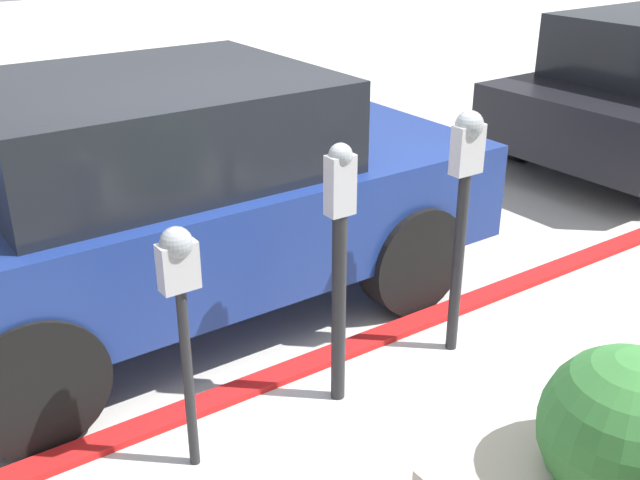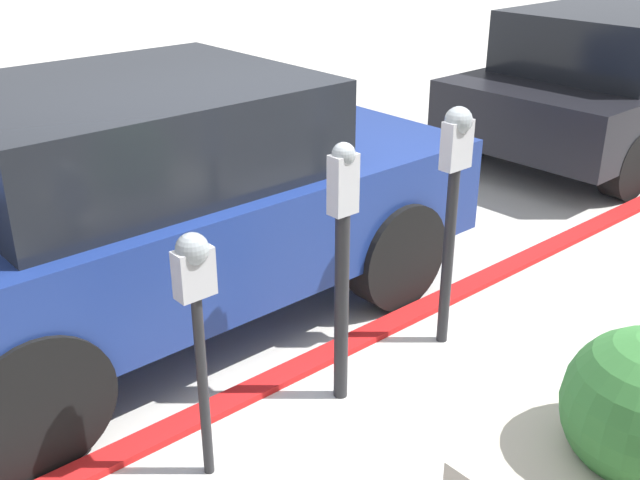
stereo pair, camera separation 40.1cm
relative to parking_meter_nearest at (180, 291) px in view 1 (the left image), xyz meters
name	(u,v)px [view 1 (the left image)]	position (x,y,z in m)	size (l,w,h in m)	color
ground_plane	(312,374)	(0.91, 0.30, -0.98)	(40.00, 40.00, 0.00)	beige
curb_strip	(305,365)	(0.91, 0.38, -0.96)	(24.50, 0.16, 0.04)	red
parking_meter_nearest	(180,291)	(0.00, 0.00, 0.00)	(0.18, 0.15, 1.29)	#232326
parking_meter_second	(340,251)	(0.91, 0.04, -0.06)	(0.14, 0.12, 1.50)	#232326
parking_meter_middle	(464,188)	(1.80, 0.05, 0.09)	(0.19, 0.16, 1.53)	#232326
parked_car_middle	(172,192)	(0.63, 1.50, -0.13)	(4.06, 2.05, 1.61)	navy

